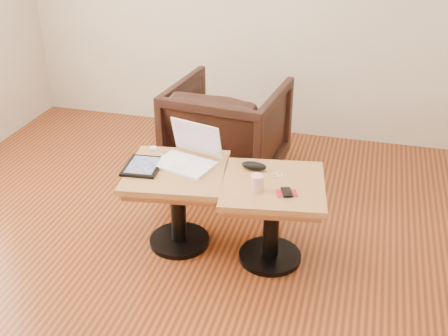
% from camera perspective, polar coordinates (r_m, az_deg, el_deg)
% --- Properties ---
extents(room_shell, '(4.52, 4.52, 2.71)m').
position_cam_1_polar(room_shell, '(2.71, -3.62, 11.21)').
color(room_shell, '#4C2111').
rests_on(room_shell, ground).
extents(side_table_left, '(0.67, 0.67, 0.54)m').
position_cam_1_polar(side_table_left, '(3.46, -4.77, -2.09)').
color(side_table_left, black).
rests_on(side_table_left, ground).
extents(side_table_right, '(0.68, 0.68, 0.54)m').
position_cam_1_polar(side_table_right, '(3.31, 4.93, -3.53)').
color(side_table_right, black).
rests_on(side_table_right, ground).
extents(laptop, '(0.41, 0.37, 0.24)m').
position_cam_1_polar(laptop, '(3.44, -3.65, 1.24)').
color(laptop, white).
rests_on(laptop, side_table_left).
extents(tablet, '(0.24, 0.29, 0.02)m').
position_cam_1_polar(tablet, '(3.43, -8.23, 0.18)').
color(tablet, black).
rests_on(tablet, side_table_left).
extents(charging_adapter, '(0.05, 0.05, 0.02)m').
position_cam_1_polar(charging_adapter, '(3.63, -7.19, 1.96)').
color(charging_adapter, white).
rests_on(charging_adapter, side_table_left).
extents(glasses_case, '(0.16, 0.08, 0.05)m').
position_cam_1_polar(glasses_case, '(3.37, 3.06, 0.23)').
color(glasses_case, black).
rests_on(glasses_case, side_table_right).
extents(striped_cup, '(0.08, 0.08, 0.09)m').
position_cam_1_polar(striped_cup, '(3.14, 3.37, -1.52)').
color(striped_cup, '#E56075').
rests_on(striped_cup, side_table_right).
extents(earbuds_tangle, '(0.08, 0.05, 0.01)m').
position_cam_1_polar(earbuds_tangle, '(3.32, 5.68, -0.74)').
color(earbuds_tangle, white).
rests_on(earbuds_tangle, side_table_right).
extents(phone_on_sleeve, '(0.13, 0.11, 0.01)m').
position_cam_1_polar(phone_on_sleeve, '(3.14, 6.39, -2.50)').
color(phone_on_sleeve, maroon).
rests_on(phone_on_sleeve, side_table_right).
extents(armchair, '(0.89, 0.91, 0.75)m').
position_cam_1_polar(armchair, '(4.30, 0.36, 3.92)').
color(armchair, black).
rests_on(armchair, ground).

